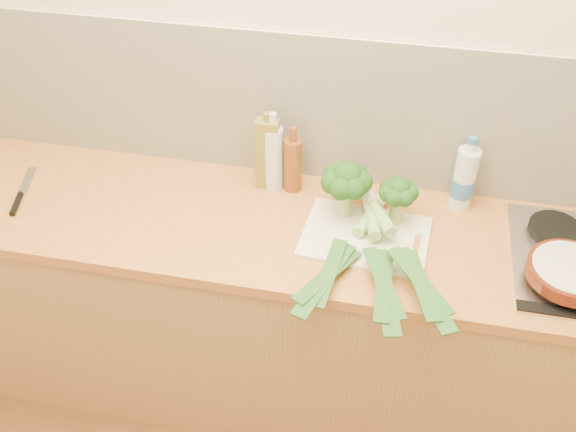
# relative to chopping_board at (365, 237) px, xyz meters

# --- Properties ---
(room_shell) EXTENTS (3.50, 3.50, 3.50)m
(room_shell) POSITION_rel_chopping_board_xyz_m (-0.27, 0.31, 0.26)
(room_shell) COLOR beige
(room_shell) RESTS_ON ground
(counter) EXTENTS (3.20, 0.62, 0.90)m
(counter) POSITION_rel_chopping_board_xyz_m (-0.27, 0.02, -0.46)
(counter) COLOR #A47944
(counter) RESTS_ON ground
(chopping_board) EXTENTS (0.42, 0.32, 0.01)m
(chopping_board) POSITION_rel_chopping_board_xyz_m (0.00, 0.00, 0.00)
(chopping_board) COLOR beige
(chopping_board) RESTS_ON counter
(broccoli_left) EXTENTS (0.17, 0.17, 0.21)m
(broccoli_left) POSITION_rel_chopping_board_xyz_m (-0.08, 0.10, 0.14)
(broccoli_left) COLOR #A2B368
(broccoli_left) RESTS_ON chopping_board
(broccoli_right) EXTENTS (0.13, 0.13, 0.18)m
(broccoli_right) POSITION_rel_chopping_board_xyz_m (0.09, 0.09, 0.13)
(broccoli_right) COLOR #A2B368
(broccoli_right) RESTS_ON chopping_board
(leek_front) EXTENTS (0.24, 0.62, 0.04)m
(leek_front) POSITION_rel_chopping_board_xyz_m (-0.03, -0.04, 0.03)
(leek_front) COLOR white
(leek_front) RESTS_ON chopping_board
(leek_mid) EXTENTS (0.19, 0.62, 0.04)m
(leek_mid) POSITION_rel_chopping_board_xyz_m (0.04, -0.07, 0.05)
(leek_mid) COLOR white
(leek_mid) RESTS_ON chopping_board
(leek_back) EXTENTS (0.35, 0.63, 0.04)m
(leek_back) POSITION_rel_chopping_board_xyz_m (0.08, -0.04, 0.07)
(leek_back) COLOR white
(leek_back) RESTS_ON chopping_board
(chefs_knife) EXTENTS (0.10, 0.28, 0.02)m
(chefs_knife) POSITION_rel_chopping_board_xyz_m (-1.20, -0.05, 0.00)
(chefs_knife) COLOR silver
(chefs_knife) RESTS_ON counter
(skillet) EXTENTS (0.36, 0.25, 0.04)m
(skillet) POSITION_rel_chopping_board_xyz_m (0.61, -0.09, 0.05)
(skillet) COLOR #511C0D
(skillet) RESTS_ON gas_hob
(oil_tin) EXTENTS (0.08, 0.05, 0.30)m
(oil_tin) POSITION_rel_chopping_board_xyz_m (-0.37, 0.21, 0.13)
(oil_tin) COLOR olive
(oil_tin) RESTS_ON counter
(glass_bottle) EXTENTS (0.07, 0.07, 0.30)m
(glass_bottle) POSITION_rel_chopping_board_xyz_m (-0.35, 0.21, 0.12)
(glass_bottle) COLOR silver
(glass_bottle) RESTS_ON counter
(amber_bottle) EXTENTS (0.06, 0.06, 0.25)m
(amber_bottle) POSITION_rel_chopping_board_xyz_m (-0.28, 0.21, 0.10)
(amber_bottle) COLOR brown
(amber_bottle) RESTS_ON counter
(water_bottle) EXTENTS (0.08, 0.08, 0.25)m
(water_bottle) POSITION_rel_chopping_board_xyz_m (0.30, 0.24, 0.10)
(water_bottle) COLOR silver
(water_bottle) RESTS_ON counter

